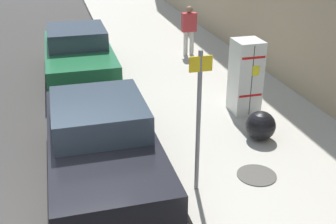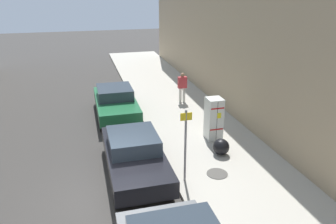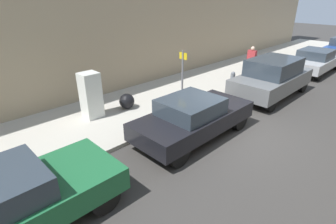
% 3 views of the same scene
% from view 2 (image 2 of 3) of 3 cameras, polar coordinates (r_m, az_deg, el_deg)
% --- Properties ---
extents(ground_plane, '(80.00, 80.00, 0.00)m').
position_cam_2_polar(ground_plane, '(10.30, -9.33, -14.63)').
color(ground_plane, '#383533').
extents(sidewalk_slab, '(4.22, 44.00, 0.13)m').
position_cam_2_polar(sidewalk_slab, '(11.24, 12.05, -11.08)').
color(sidewalk_slab, '#B2ADA0').
rests_on(sidewalk_slab, ground).
extents(discarded_refrigerator, '(0.61, 0.66, 1.71)m').
position_cam_2_polar(discarded_refrigerator, '(13.26, 7.97, -1.13)').
color(discarded_refrigerator, silver).
rests_on(discarded_refrigerator, sidewalk_slab).
extents(manhole_cover, '(0.70, 0.70, 0.02)m').
position_cam_2_polar(manhole_cover, '(11.18, 8.56, -10.57)').
color(manhole_cover, '#47443F').
rests_on(manhole_cover, sidewalk_slab).
extents(street_sign_post, '(0.36, 0.07, 2.41)m').
position_cam_2_polar(street_sign_post, '(10.08, 3.06, -5.28)').
color(street_sign_post, slate).
rests_on(street_sign_post, sidewalk_slab).
extents(trash_bag, '(0.61, 0.61, 0.61)m').
position_cam_2_polar(trash_bag, '(12.24, 9.22, -6.02)').
color(trash_bag, black).
rests_on(trash_bag, sidewalk_slab).
extents(pedestrian_walking_far, '(0.46, 0.22, 1.61)m').
position_cam_2_polar(pedestrian_walking_far, '(17.29, 2.50, 4.62)').
color(pedestrian_walking_far, beige).
rests_on(pedestrian_walking_far, sidewalk_slab).
extents(parked_sedan_green, '(1.85, 4.33, 1.41)m').
position_cam_2_polar(parked_sedan_green, '(16.02, -9.12, 1.81)').
color(parked_sedan_green, '#1E6038').
rests_on(parked_sedan_green, ground).
extents(parked_sedan_dark, '(1.81, 4.33, 1.41)m').
position_cam_2_polar(parked_sedan_dark, '(11.02, -5.89, -7.34)').
color(parked_sedan_dark, black).
rests_on(parked_sedan_dark, ground).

